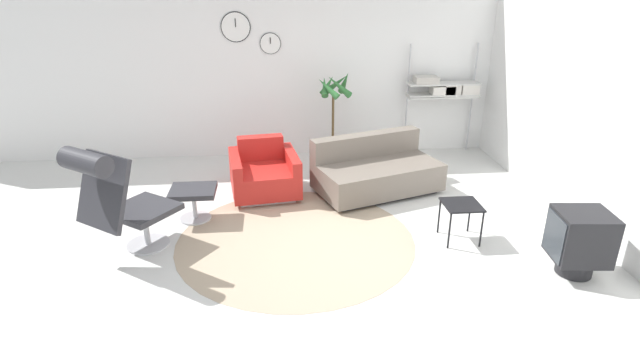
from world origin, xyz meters
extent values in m
plane|color=silver|center=(0.00, 0.00, 0.00)|extent=(12.00, 12.00, 0.00)
cube|color=white|center=(0.00, 2.78, 1.40)|extent=(12.00, 0.06, 2.80)
cylinder|color=black|center=(-0.97, 2.74, 1.95)|extent=(0.43, 0.01, 0.43)
cylinder|color=white|center=(-0.97, 2.74, 1.95)|extent=(0.40, 0.02, 0.40)
cube|color=black|center=(-0.97, 2.73, 2.01)|extent=(0.01, 0.01, 0.12)
cylinder|color=black|center=(-0.49, 2.74, 1.71)|extent=(0.31, 0.01, 0.31)
cylinder|color=white|center=(-0.49, 2.74, 1.71)|extent=(0.29, 0.02, 0.29)
cube|color=black|center=(-0.49, 2.73, 1.76)|extent=(0.01, 0.01, 0.09)
cube|color=white|center=(2.92, 0.00, 1.40)|extent=(0.06, 12.00, 2.80)
cylinder|color=tan|center=(-0.28, -0.06, 0.00)|extent=(2.55, 2.55, 0.01)
cylinder|color=#BCBCC1|center=(-1.84, -0.02, 0.01)|extent=(0.61, 0.61, 0.02)
cylinder|color=#BCBCC1|center=(-1.84, -0.02, 0.20)|extent=(0.06, 0.06, 0.36)
cube|color=#2D2D33|center=(-1.84, -0.02, 0.42)|extent=(0.82, 0.81, 0.06)
cube|color=#2D2D33|center=(-2.08, -0.35, 0.78)|extent=(0.65, 0.58, 0.68)
cylinder|color=#2D2D33|center=(-2.15, -0.45, 1.11)|extent=(0.55, 0.48, 0.21)
cylinder|color=#BCBCC1|center=(-1.42, 0.56, 0.01)|extent=(0.36, 0.36, 0.02)
cylinder|color=#BCBCC1|center=(-1.42, 0.56, 0.17)|extent=(0.05, 0.05, 0.31)
cube|color=#2D2D33|center=(-1.42, 0.56, 0.36)|extent=(0.52, 0.44, 0.06)
cube|color=silver|center=(-0.62, 1.20, 0.03)|extent=(0.77, 0.79, 0.06)
cube|color=red|center=(-0.62, 1.20, 0.21)|extent=(0.71, 0.93, 0.31)
cube|color=red|center=(-0.66, 1.53, 0.53)|extent=(0.62, 0.26, 0.31)
cube|color=red|center=(-0.26, 1.24, 0.30)|extent=(0.23, 0.86, 0.48)
cube|color=red|center=(-0.97, 1.15, 0.30)|extent=(0.23, 0.86, 0.48)
cube|color=black|center=(0.85, 1.14, 0.03)|extent=(1.56, 1.15, 0.05)
cube|color=#70665B|center=(0.85, 1.14, 0.22)|extent=(1.75, 1.32, 0.35)
cube|color=#70665B|center=(0.74, 1.45, 0.55)|extent=(1.54, 0.70, 0.30)
cube|color=black|center=(1.47, -0.20, 0.41)|extent=(0.38, 0.38, 0.02)
cylinder|color=black|center=(1.30, -0.37, 0.20)|extent=(0.02, 0.02, 0.40)
cylinder|color=black|center=(1.64, -0.37, 0.20)|extent=(0.02, 0.02, 0.40)
cylinder|color=black|center=(1.30, -0.03, 0.20)|extent=(0.02, 0.02, 0.40)
cylinder|color=black|center=(1.64, -0.03, 0.20)|extent=(0.02, 0.02, 0.40)
cylinder|color=black|center=(2.35, -0.93, 0.08)|extent=(0.33, 0.33, 0.16)
cube|color=black|center=(2.35, -0.93, 0.40)|extent=(0.53, 0.48, 0.48)
cube|color=#282D33|center=(2.10, -0.91, 0.40)|extent=(0.05, 0.38, 0.42)
cylinder|color=#333338|center=(0.39, 2.22, 0.14)|extent=(0.27, 0.27, 0.28)
cylinder|color=#382819|center=(0.39, 2.22, 0.27)|extent=(0.25, 0.25, 0.02)
cylinder|color=brown|center=(0.39, 2.22, 0.68)|extent=(0.04, 0.04, 0.79)
cone|color=#2D6B33|center=(0.55, 2.24, 1.23)|extent=(0.15, 0.41, 0.39)
cone|color=#2D6B33|center=(0.45, 2.35, 1.19)|extent=(0.37, 0.26, 0.33)
cone|color=#2D6B33|center=(0.32, 2.30, 1.18)|extent=(0.28, 0.26, 0.29)
cone|color=#2D6B33|center=(0.26, 2.22, 1.18)|extent=(0.11, 0.32, 0.29)
cone|color=#2D6B33|center=(0.30, 2.10, 1.18)|extent=(0.35, 0.29, 0.30)
cone|color=#2D6B33|center=(0.45, 2.06, 1.21)|extent=(0.41, 0.24, 0.37)
cylinder|color=#BCBCC1|center=(1.60, 2.68, 0.85)|extent=(0.03, 0.03, 1.70)
cylinder|color=#BCBCC1|center=(2.63, 2.68, 0.85)|extent=(0.03, 0.03, 1.70)
cube|color=silver|center=(2.12, 2.56, 0.92)|extent=(1.10, 0.28, 0.02)
cube|color=silver|center=(2.12, 2.56, 0.95)|extent=(1.10, 0.28, 0.02)
cube|color=silver|center=(2.12, 2.56, 1.12)|extent=(1.10, 0.28, 0.02)
cube|color=beige|center=(2.51, 2.55, 1.02)|extent=(0.26, 0.24, 0.18)
cube|color=silver|center=(2.10, 2.55, 1.02)|extent=(0.35, 0.24, 0.12)
cube|color=#B7B2A8|center=(1.83, 2.55, 1.18)|extent=(0.35, 0.24, 0.10)
cube|color=beige|center=(2.24, 2.55, 1.02)|extent=(0.24, 0.24, 0.18)
camera|label=1|loc=(-0.45, -4.78, 2.67)|focal=28.00mm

